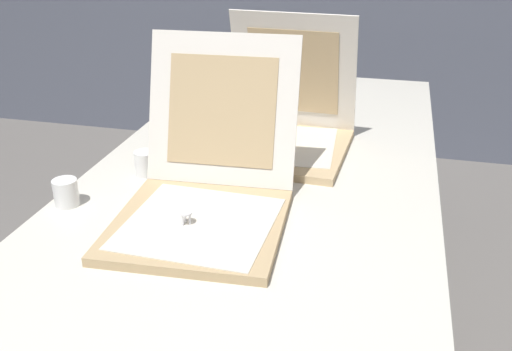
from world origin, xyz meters
TOP-DOWN VIEW (x-y plane):
  - table at (0.00, 0.57)m, footprint 0.94×2.06m
  - pizza_box_front at (-0.07, 0.28)m, footprint 0.41×0.52m
  - pizza_box_middle at (0.02, 0.75)m, footprint 0.40×0.40m
  - cup_white_mid at (-0.27, 0.59)m, footprint 0.06×0.06m
  - cup_white_near_center at (-0.30, 0.47)m, footprint 0.06×0.06m
  - cup_white_near_left at (-0.42, 0.26)m, footprint 0.06×0.06m
  - cup_white_far at (-0.23, 0.91)m, footprint 0.06×0.06m

SIDE VIEW (x-z plane):
  - table at x=0.00m, z-range 0.32..1.07m
  - cup_white_mid at x=-0.27m, z-range 0.74..0.81m
  - cup_white_near_center at x=-0.30m, z-range 0.74..0.81m
  - cup_white_near_left at x=-0.42m, z-range 0.74..0.81m
  - cup_white_far at x=-0.23m, z-range 0.74..0.81m
  - pizza_box_front at x=-0.07m, z-range 0.61..0.99m
  - pizza_box_middle at x=0.02m, z-range 0.60..0.99m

